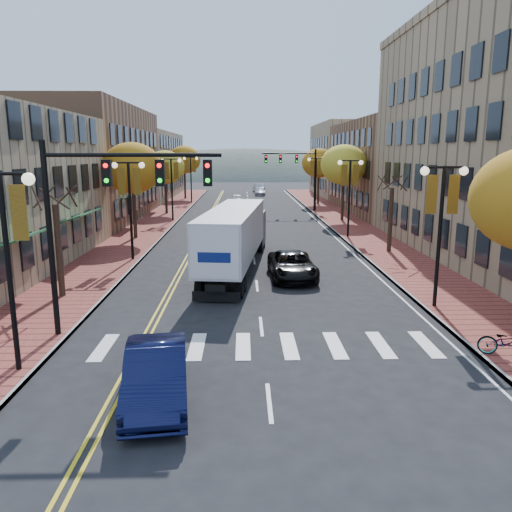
{
  "coord_description": "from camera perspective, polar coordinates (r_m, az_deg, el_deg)",
  "views": [
    {
      "loc": [
        -0.67,
        -14.28,
        6.57
      ],
      "look_at": [
        -0.13,
        6.8,
        2.2
      ],
      "focal_mm": 35.0,
      "sensor_mm": 36.0,
      "label": 1
    }
  ],
  "objects": [
    {
      "name": "ground",
      "position": [
        15.74,
        1.14,
        -12.97
      ],
      "size": [
        200.0,
        200.0,
        0.0
      ],
      "primitive_type": "plane",
      "color": "black",
      "rests_on": "ground"
    },
    {
      "name": "sidewalk_left",
      "position": [
        47.96,
        -11.49,
        3.69
      ],
      "size": [
        4.0,
        85.0,
        0.15
      ],
      "primitive_type": "cube",
      "color": "brown",
      "rests_on": "ground"
    },
    {
      "name": "sidewalk_right",
      "position": [
        48.21,
        10.13,
        3.78
      ],
      "size": [
        4.0,
        85.0,
        0.15
      ],
      "primitive_type": "cube",
      "color": "brown",
      "rests_on": "ground"
    },
    {
      "name": "building_left_mid",
      "position": [
        52.88,
        -19.77,
        9.87
      ],
      "size": [
        12.0,
        24.0,
        11.0
      ],
      "primitive_type": "cube",
      "color": "brown",
      "rests_on": "ground"
    },
    {
      "name": "building_left_far",
      "position": [
        77.06,
        -13.93,
        10.02
      ],
      "size": [
        12.0,
        26.0,
        9.5
      ],
      "primitive_type": "cube",
      "color": "#9E8966",
      "rests_on": "ground"
    },
    {
      "name": "building_right_mid",
      "position": [
        59.48,
        17.58,
        9.66
      ],
      "size": [
        15.0,
        24.0,
        10.0
      ],
      "primitive_type": "cube",
      "color": "brown",
      "rests_on": "ground"
    },
    {
      "name": "building_right_far",
      "position": [
        80.61,
        12.5,
        10.68
      ],
      "size": [
        15.0,
        20.0,
        11.0
      ],
      "primitive_type": "cube",
      "color": "#9E8966",
      "rests_on": "ground"
    },
    {
      "name": "tree_left_a",
      "position": [
        24.18,
        -21.6,
        0.58
      ],
      "size": [
        0.28,
        0.28,
        4.2
      ],
      "color": "#382619",
      "rests_on": "sidewalk_left"
    },
    {
      "name": "tree_left_b",
      "position": [
        39.2,
        -13.95,
        9.73
      ],
      "size": [
        4.48,
        4.48,
        7.21
      ],
      "color": "#382619",
      "rests_on": "sidewalk_left"
    },
    {
      "name": "tree_left_c",
      "position": [
        54.94,
        -10.35,
        9.94
      ],
      "size": [
        4.16,
        4.16,
        6.69
      ],
      "color": "#382619",
      "rests_on": "sidewalk_left"
    },
    {
      "name": "tree_left_d",
      "position": [
        72.77,
        -8.2,
        10.83
      ],
      "size": [
        4.61,
        4.61,
        7.42
      ],
      "color": "#382619",
      "rests_on": "sidewalk_left"
    },
    {
      "name": "tree_right_b",
      "position": [
        33.98,
        15.11,
        4.0
      ],
      "size": [
        0.28,
        0.28,
        4.2
      ],
      "color": "#382619",
      "rests_on": "sidewalk_right"
    },
    {
      "name": "tree_right_c",
      "position": [
        49.26,
        10.01,
        10.23
      ],
      "size": [
        4.48,
        4.48,
        7.21
      ],
      "color": "#382619",
      "rests_on": "sidewalk_right"
    },
    {
      "name": "tree_right_d",
      "position": [
        65.02,
        7.2,
        10.49
      ],
      "size": [
        4.35,
        4.35,
        7.0
      ],
      "color": "#382619",
      "rests_on": "sidewalk_right"
    },
    {
      "name": "lamp_left_a",
      "position": [
        15.99,
        -26.75,
        2.27
      ],
      "size": [
        1.96,
        0.36,
        6.05
      ],
      "color": "black",
      "rests_on": "ground"
    },
    {
      "name": "lamp_left_b",
      "position": [
        31.13,
        -14.26,
        7.16
      ],
      "size": [
        1.96,
        0.36,
        6.05
      ],
      "color": "black",
      "rests_on": "ground"
    },
    {
      "name": "lamp_left_c",
      "position": [
        48.82,
        -9.63,
        8.87
      ],
      "size": [
        1.96,
        0.36,
        6.05
      ],
      "color": "black",
      "rests_on": "ground"
    },
    {
      "name": "lamp_left_d",
      "position": [
        66.67,
        -7.46,
        9.65
      ],
      "size": [
        1.96,
        0.36,
        6.05
      ],
      "color": "black",
      "rests_on": "ground"
    },
    {
      "name": "lamp_right_a",
      "position": [
        21.99,
        20.43,
        5.03
      ],
      "size": [
        1.96,
        0.36,
        6.05
      ],
      "color": "black",
      "rests_on": "ground"
    },
    {
      "name": "lamp_right_b",
      "position": [
        39.21,
        10.66,
        8.18
      ],
      "size": [
        1.96,
        0.36,
        6.05
      ],
      "color": "black",
      "rests_on": "ground"
    },
    {
      "name": "lamp_right_c",
      "position": [
        56.92,
        6.87,
        9.33
      ],
      "size": [
        1.96,
        0.36,
        6.05
      ],
      "color": "black",
      "rests_on": "ground"
    },
    {
      "name": "traffic_mast_near",
      "position": [
        18.01,
        -17.03,
        5.95
      ],
      "size": [
        6.1,
        0.35,
        7.0
      ],
      "color": "black",
      "rests_on": "ground"
    },
    {
      "name": "traffic_mast_far",
      "position": [
        56.64,
        4.83,
        10.0
      ],
      "size": [
        6.1,
        0.34,
        7.0
      ],
      "color": "black",
      "rests_on": "ground"
    },
    {
      "name": "semi_truck",
      "position": [
        28.36,
        -2.28,
        2.64
      ],
      "size": [
        4.02,
        14.58,
        3.6
      ],
      "rotation": [
        0.0,
        0.0,
        -0.12
      ],
      "color": "black",
      "rests_on": "ground"
    },
    {
      "name": "navy_sedan",
      "position": [
        14.01,
        -11.34,
        -13.06
      ],
      "size": [
        2.18,
        4.77,
        1.51
      ],
      "primitive_type": "imported",
      "rotation": [
        0.0,
        0.0,
        0.13
      ],
      "color": "black",
      "rests_on": "ground"
    },
    {
      "name": "black_suv",
      "position": [
        26.59,
        4.16,
        -1.07
      ],
      "size": [
        2.48,
        5.12,
        1.41
      ],
      "primitive_type": "imported",
      "rotation": [
        0.0,
        0.0,
        0.03
      ],
      "color": "black",
      "rests_on": "ground"
    },
    {
      "name": "car_far_white",
      "position": [
        64.97,
        -2.22,
        6.49
      ],
      "size": [
        1.81,
        4.03,
        1.34
      ],
      "primitive_type": "imported",
      "rotation": [
        0.0,
        0.0,
        0.06
      ],
      "color": "silver",
      "rests_on": "ground"
    },
    {
      "name": "car_far_silver",
      "position": [
        79.1,
        0.47,
        7.38
      ],
      "size": [
        1.8,
        4.15,
        1.19
      ],
      "primitive_type": "imported",
      "rotation": [
        0.0,
        0.0,
        -0.03
      ],
      "color": "#B1AFB8",
      "rests_on": "ground"
    },
    {
      "name": "car_far_oncoming",
      "position": [
        85.42,
        0.33,
        7.78
      ],
      "size": [
        2.11,
        4.55,
        1.44
      ],
      "primitive_type": "imported",
      "rotation": [
        0.0,
        0.0,
        3.28
      ],
      "color": "#AEAFB6",
      "rests_on": "ground"
    },
    {
      "name": "bicycle",
      "position": [
        18.1,
        26.88,
        -8.78
      ],
      "size": [
        1.93,
        1.23,
        0.96
      ],
      "primitive_type": "imported",
      "rotation": [
        0.0,
        0.0,
        1.21
      ],
      "color": "gray",
      "rests_on": "sidewalk_right"
    }
  ]
}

